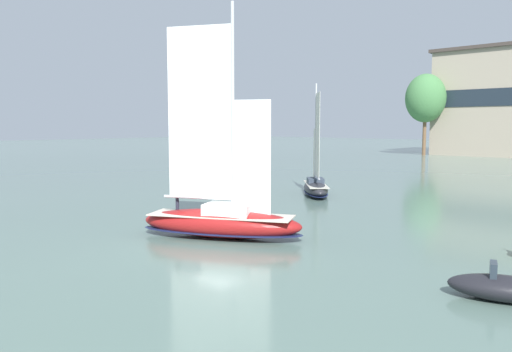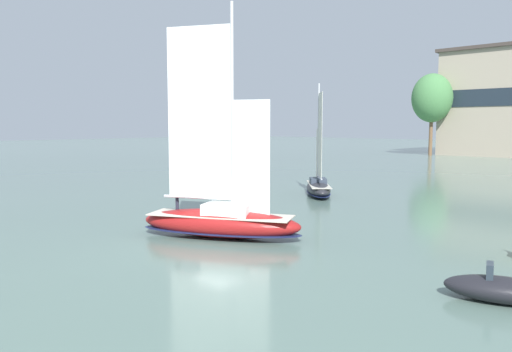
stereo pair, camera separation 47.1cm
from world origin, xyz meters
name	(u,v)px [view 1 (the left image)]	position (x,y,z in m)	size (l,w,h in m)	color
ground_plane	(221,237)	(0.00, 0.00, 0.00)	(400.00, 400.00, 0.00)	slate
tree_shore_center	(426,98)	(-24.92, 83.80, 12.10)	(8.40, 8.40, 17.28)	brown
sailboat_main	(221,219)	(0.01, 0.01, 1.05)	(9.76, 6.73, 13.17)	maroon
sailboat_moored_near_marina	(316,186)	(-6.19, 17.98, 0.85)	(6.51, 6.94, 10.24)	#232328
motor_tender	(505,288)	(15.29, -0.24, 0.49)	(4.23, 2.73, 1.51)	black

